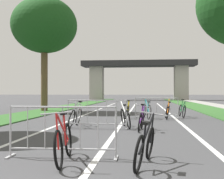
% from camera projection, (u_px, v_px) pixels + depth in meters
% --- Properties ---
extents(grass_verge_left, '(2.51, 58.31, 0.05)m').
position_uv_depth(grass_verge_left, '(68.00, 107.00, 26.27)').
color(grass_verge_left, '#2D5B26').
rests_on(grass_verge_left, ground).
extents(grass_verge_right, '(2.51, 58.31, 0.05)m').
position_uv_depth(grass_verge_right, '(201.00, 107.00, 25.01)').
color(grass_verge_right, '#2D5B26').
rests_on(grass_verge_right, ground).
extents(lane_stripe_center, '(0.14, 33.73, 0.01)m').
position_uv_depth(lane_stripe_center, '(129.00, 113.00, 18.69)').
color(lane_stripe_center, silver).
rests_on(lane_stripe_center, ground).
extents(lane_stripe_right_lane, '(0.14, 33.73, 0.01)m').
position_uv_depth(lane_stripe_right_lane, '(169.00, 113.00, 18.42)').
color(lane_stripe_right_lane, silver).
rests_on(lane_stripe_right_lane, ground).
extents(lane_stripe_left_lane, '(0.14, 33.73, 0.01)m').
position_uv_depth(lane_stripe_left_lane, '(90.00, 113.00, 18.97)').
color(lane_stripe_left_lane, silver).
rests_on(lane_stripe_left_lane, ground).
extents(overpass_bridge, '(19.20, 4.06, 6.65)m').
position_uv_depth(overpass_bridge, '(138.00, 73.00, 49.87)').
color(overpass_bridge, '#2D2D30').
rests_on(overpass_bridge, ground).
extents(tree_left_pine_near, '(4.55, 4.55, 7.92)m').
position_uv_depth(tree_left_pine_near, '(44.00, 26.00, 20.32)').
color(tree_left_pine_near, brown).
rests_on(tree_left_pine_near, ground).
extents(crowd_barrier_nearest, '(2.25, 0.51, 1.05)m').
position_uv_depth(crowd_barrier_nearest, '(62.00, 132.00, 5.92)').
color(crowd_barrier_nearest, '#ADADB2').
rests_on(crowd_barrier_nearest, ground).
extents(crowd_barrier_second, '(2.25, 0.51, 1.05)m').
position_uv_depth(crowd_barrier_second, '(97.00, 114.00, 10.64)').
color(crowd_barrier_second, '#ADADB2').
rests_on(crowd_barrier_second, ground).
extents(crowd_barrier_third, '(2.25, 0.50, 1.05)m').
position_uv_depth(crowd_barrier_third, '(156.00, 108.00, 15.10)').
color(crowd_barrier_third, '#ADADB2').
rests_on(crowd_barrier_third, ground).
extents(bicycle_white_0, '(0.73, 1.75, 1.04)m').
position_uv_depth(bicycle_white_0, '(125.00, 117.00, 10.99)').
color(bicycle_white_0, black).
rests_on(bicycle_white_0, ground).
extents(bicycle_teal_1, '(0.56, 1.66, 1.01)m').
position_uv_depth(bicycle_teal_1, '(147.00, 111.00, 14.74)').
color(bicycle_teal_1, black).
rests_on(bicycle_teal_1, ground).
extents(bicycle_silver_2, '(0.54, 1.66, 0.99)m').
position_uv_depth(bicycle_silver_2, '(76.00, 116.00, 11.31)').
color(bicycle_silver_2, black).
rests_on(bicycle_silver_2, ground).
extents(bicycle_purple_3, '(0.55, 1.60, 0.94)m').
position_uv_depth(bicycle_purple_3, '(141.00, 120.00, 10.08)').
color(bicycle_purple_3, black).
rests_on(bicycle_purple_3, ground).
extents(bicycle_black_4, '(0.66, 1.74, 0.96)m').
position_uv_depth(bicycle_black_4, '(145.00, 146.00, 5.27)').
color(bicycle_black_4, black).
rests_on(bicycle_black_4, ground).
extents(bicycle_red_5, '(0.54, 1.77, 1.01)m').
position_uv_depth(bicycle_red_5, '(64.00, 142.00, 5.55)').
color(bicycle_red_5, black).
rests_on(bicycle_red_5, ground).
extents(bicycle_green_6, '(0.54, 1.76, 0.96)m').
position_uv_depth(bicycle_green_6, '(182.00, 110.00, 15.53)').
color(bicycle_green_6, black).
rests_on(bicycle_green_6, ground).
extents(bicycle_orange_7, '(0.46, 1.67, 1.04)m').
position_uv_depth(bicycle_orange_7, '(167.00, 111.00, 14.51)').
color(bicycle_orange_7, black).
rests_on(bicycle_orange_7, ground).
extents(bicycle_yellow_8, '(0.47, 1.64, 0.93)m').
position_uv_depth(bicycle_yellow_8, '(127.00, 111.00, 14.91)').
color(bicycle_yellow_8, black).
rests_on(bicycle_yellow_8, ground).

